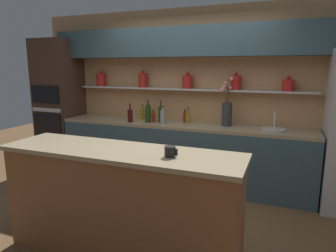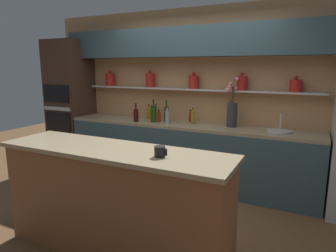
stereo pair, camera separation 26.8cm
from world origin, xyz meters
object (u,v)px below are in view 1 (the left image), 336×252
at_px(flower_vase, 227,111).
at_px(sink_fixture, 274,128).
at_px(bottle_wine_8, 130,116).
at_px(bottle_wine_7, 148,114).
at_px(oven_tower, 60,105).
at_px(bottle_spirit_3, 163,117).
at_px(bottle_wine_0, 161,114).
at_px(bottle_oil_2, 142,114).
at_px(coffee_mug, 170,151).
at_px(bottle_oil_5, 150,113).
at_px(bottle_oil_4, 188,117).
at_px(bottle_sauce_1, 153,117).
at_px(bottle_sauce_6, 185,117).

height_order(flower_vase, sink_fixture, flower_vase).
distance_m(flower_vase, bottle_wine_8, 1.43).
bearing_deg(bottle_wine_8, bottle_wine_7, 18.68).
distance_m(oven_tower, bottle_spirit_3, 1.99).
relative_size(bottle_wine_0, bottle_wine_8, 1.15).
xyz_separation_m(bottle_wine_0, bottle_wine_7, (-0.17, -0.10, 0.01)).
xyz_separation_m(sink_fixture, bottle_oil_2, (-1.99, 0.13, 0.07)).
bearing_deg(bottle_wine_7, coffee_mug, -59.89).
height_order(sink_fixture, bottle_oil_5, sink_fixture).
height_order(bottle_oil_5, bottle_wine_7, bottle_wine_7).
bearing_deg(coffee_mug, flower_vase, 87.38).
bearing_deg(bottle_spirit_3, bottle_oil_4, 32.66).
bearing_deg(bottle_oil_2, bottle_oil_4, -5.88).
distance_m(bottle_oil_2, bottle_spirit_3, 0.55).
bearing_deg(bottle_spirit_3, bottle_wine_7, 167.80).
height_order(bottle_wine_0, bottle_spirit_3, bottle_wine_0).
bearing_deg(bottle_oil_4, flower_vase, 1.67).
bearing_deg(bottle_wine_7, oven_tower, 177.20).
distance_m(bottle_oil_2, bottle_wine_8, 0.32).
distance_m(bottle_oil_5, bottle_wine_7, 0.24).
bearing_deg(bottle_wine_7, bottle_spirit_3, -12.20).
bearing_deg(oven_tower, bottle_oil_4, 1.53).
xyz_separation_m(bottle_oil_5, bottle_wine_7, (0.08, -0.23, 0.03)).
height_order(sink_fixture, coffee_mug, sink_fixture).
xyz_separation_m(bottle_sauce_1, bottle_sauce_6, (0.42, 0.21, -0.00)).
relative_size(bottle_oil_2, bottle_spirit_3, 0.87).
bearing_deg(bottle_sauce_6, bottle_wine_0, -154.92).
bearing_deg(bottle_wine_8, coffee_mug, -52.89).
distance_m(flower_vase, sink_fixture, 0.67).
bearing_deg(bottle_wine_7, bottle_sauce_1, 28.22).
bearing_deg(bottle_sauce_6, oven_tower, -175.69).
xyz_separation_m(bottle_sauce_1, bottle_oil_5, (-0.15, 0.19, 0.02)).
xyz_separation_m(oven_tower, bottle_oil_2, (1.51, 0.14, -0.08)).
bearing_deg(bottle_oil_4, bottle_sauce_1, -168.03).
relative_size(oven_tower, bottle_sauce_1, 11.74).
bearing_deg(bottle_spirit_3, bottle_oil_5, 140.36).
relative_size(bottle_oil_2, bottle_oil_5, 0.93).
height_order(bottle_oil_4, coffee_mug, bottle_oil_4).
relative_size(sink_fixture, bottle_sauce_6, 1.70).
xyz_separation_m(oven_tower, bottle_spirit_3, (1.98, -0.14, -0.06)).
distance_m(oven_tower, bottle_wine_8, 1.47).
bearing_deg(coffee_mug, bottle_sauce_6, 105.09).
xyz_separation_m(bottle_spirit_3, bottle_oil_5, (-0.34, 0.28, -0.01)).
xyz_separation_m(oven_tower, bottle_wine_7, (1.72, -0.08, -0.04)).
xyz_separation_m(bottle_wine_7, coffee_mug, (1.05, -1.82, 0.01)).
bearing_deg(oven_tower, bottle_sauce_1, -1.45).
bearing_deg(oven_tower, bottle_sauce_6, 4.31).
bearing_deg(bottle_oil_2, flower_vase, -2.70).
bearing_deg(bottle_wine_0, bottle_wine_7, -150.03).
xyz_separation_m(sink_fixture, bottle_sauce_6, (-1.29, 0.16, 0.06)).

